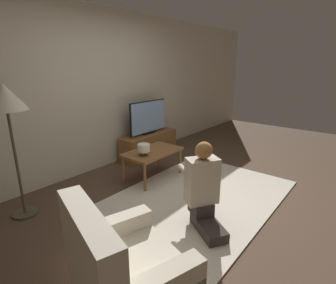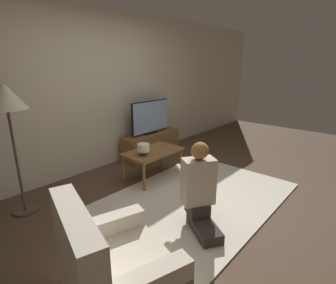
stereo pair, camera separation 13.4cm
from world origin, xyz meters
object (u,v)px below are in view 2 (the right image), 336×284
object	(u,v)px
tv	(151,117)
coffee_table	(153,154)
armchair	(114,274)
table_lamp	(143,148)
person_kneeling	(199,187)
floor_lamp	(6,103)

from	to	relation	value
tv	coffee_table	world-z (taller)	tv
coffee_table	armchair	xyz separation A→B (m)	(-1.80, -1.37, -0.12)
table_lamp	armchair	bearing A→B (deg)	-139.72
tv	person_kneeling	xyz separation A→B (m)	(-1.29, -2.01, -0.30)
coffee_table	floor_lamp	xyz separation A→B (m)	(-1.73, 0.49, 0.91)
coffee_table	floor_lamp	size ratio (longest dim) A/B	0.59
tv	coffee_table	size ratio (longest dim) A/B	1.01
table_lamp	coffee_table	bearing A→B (deg)	10.09
tv	person_kneeling	world-z (taller)	tv
coffee_table	table_lamp	world-z (taller)	table_lamp
armchair	tv	bearing A→B (deg)	-32.76
tv	floor_lamp	world-z (taller)	floor_lamp
tv	floor_lamp	size ratio (longest dim) A/B	0.59
tv	armchair	world-z (taller)	tv
coffee_table	floor_lamp	distance (m)	2.01
table_lamp	tv	bearing A→B (deg)	40.03
coffee_table	floor_lamp	world-z (taller)	floor_lamp
coffee_table	table_lamp	bearing A→B (deg)	-169.91
tv	armchair	xyz separation A→B (m)	(-2.53, -2.14, -0.48)
armchair	coffee_table	bearing A→B (deg)	-35.69
floor_lamp	armchair	distance (m)	2.13
floor_lamp	armchair	bearing A→B (deg)	-92.40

